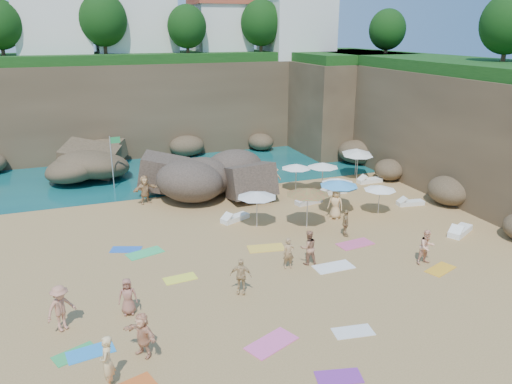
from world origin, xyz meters
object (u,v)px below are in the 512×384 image
object	(u,v)px
flag_pole	(113,155)
person_stand_3	(346,223)
parasol_0	(296,166)
person_stand_1	(308,247)
person_stand_2	(275,177)
person_stand_5	(145,189)
parasol_2	(356,151)
rock_outcrop	(193,196)
person_stand_6	(107,362)
parasol_1	(323,165)
lounger_0	(309,201)
person_stand_4	(335,204)

from	to	relation	value
flag_pole	person_stand_3	size ratio (longest dim) A/B	2.47
parasol_0	person_stand_1	bearing A→B (deg)	-111.88
parasol_0	person_stand_2	bearing A→B (deg)	126.24
parasol_0	person_stand_5	distance (m)	10.39
flag_pole	parasol_0	size ratio (longest dim) A/B	1.82
parasol_2	person_stand_5	distance (m)	16.29
parasol_2	person_stand_3	bearing A→B (deg)	-123.79
rock_outcrop	parasol_2	world-z (taller)	parasol_2
parasol_0	person_stand_6	size ratio (longest dim) A/B	1.15
person_stand_1	person_stand_6	size ratio (longest dim) A/B	0.96
flag_pole	person_stand_1	xyz separation A→B (m)	(7.54, -15.74, -1.55)
parasol_1	person_stand_5	size ratio (longest dim) A/B	1.15
rock_outcrop	parasol_1	distance (m)	9.25
lounger_0	person_stand_2	world-z (taller)	person_stand_2
parasol_1	person_stand_5	xyz separation A→B (m)	(-12.04, 1.73, -0.95)
parasol_1	person_stand_6	bearing A→B (deg)	-135.47
parasol_1	lounger_0	world-z (taller)	parasol_1
parasol_1	person_stand_3	xyz separation A→B (m)	(-2.57, -7.62, -1.13)
person_stand_1	parasol_1	bearing A→B (deg)	-118.13
parasol_1	parasol_2	world-z (taller)	parasol_2
parasol_1	person_stand_4	size ratio (longest dim) A/B	1.17
parasol_0	parasol_2	distance (m)	6.25
person_stand_2	parasol_1	bearing A→B (deg)	153.49
rock_outcrop	parasol_2	distance (m)	13.18
person_stand_4	person_stand_5	size ratio (longest dim) A/B	0.99
person_stand_6	person_stand_2	bearing A→B (deg)	158.17
parasol_0	person_stand_2	distance (m)	2.04
person_stand_1	parasol_0	bearing A→B (deg)	-108.95
parasol_2	person_stand_5	xyz separation A→B (m)	(-16.24, -0.77, -1.03)
parasol_2	person_stand_4	bearing A→B (deg)	-128.39
person_stand_1	person_stand_2	distance (m)	12.40
parasol_0	person_stand_4	xyz separation A→B (m)	(-0.03, -5.66, -0.88)
person_stand_2	person_stand_4	size ratio (longest dim) A/B	0.79
rock_outcrop	person_stand_4	xyz separation A→B (m)	(7.05, -7.07, 0.94)
parasol_0	lounger_0	xyz separation A→B (m)	(-0.31, -2.70, -1.67)
person_stand_1	person_stand_2	world-z (taller)	person_stand_1
parasol_2	person_stand_1	bearing A→B (deg)	-129.31
person_stand_1	lounger_0	bearing A→B (deg)	-113.65
parasol_2	person_stand_6	world-z (taller)	parasol_2
flag_pole	person_stand_1	bearing A→B (deg)	-64.39
parasol_1	person_stand_5	distance (m)	12.20
parasol_0	parasol_2	size ratio (longest dim) A/B	0.92
person_stand_2	person_stand_4	distance (m)	7.13
parasol_1	parasol_2	bearing A→B (deg)	30.75
rock_outcrop	person_stand_5	size ratio (longest dim) A/B	4.05
person_stand_3	person_stand_5	world-z (taller)	person_stand_5
parasol_1	person_stand_4	bearing A→B (deg)	-109.40
parasol_1	person_stand_6	distance (m)	22.24
parasol_2	person_stand_3	distance (m)	12.24
lounger_0	parasol_0	bearing A→B (deg)	74.39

